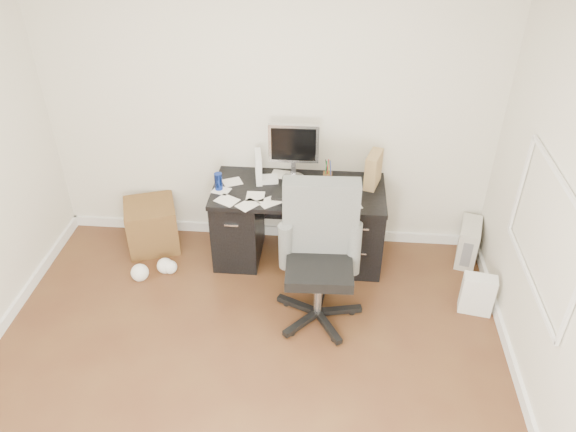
% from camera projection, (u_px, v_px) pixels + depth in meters
% --- Properties ---
extents(ground, '(4.00, 4.00, 0.00)m').
position_uv_depth(ground, '(239.00, 400.00, 3.96)').
color(ground, '#4C2818').
rests_on(ground, ground).
extents(room_shell, '(4.02, 4.02, 2.71)m').
position_uv_depth(room_shell, '(230.00, 201.00, 3.04)').
color(room_shell, silver).
rests_on(room_shell, ground).
extents(desk, '(1.50, 0.70, 0.75)m').
position_uv_depth(desk, '(298.00, 222.00, 5.07)').
color(desk, black).
rests_on(desk, ground).
extents(loose_papers, '(1.10, 0.60, 0.00)m').
position_uv_depth(loose_papers, '(275.00, 191.00, 4.84)').
color(loose_papers, white).
rests_on(loose_papers, desk).
extents(lcd_monitor, '(0.44, 0.25, 0.55)m').
position_uv_depth(lcd_monitor, '(294.00, 153.00, 4.84)').
color(lcd_monitor, silver).
rests_on(lcd_monitor, desk).
extents(keyboard, '(0.51, 0.19, 0.03)m').
position_uv_depth(keyboard, '(302.00, 196.00, 4.75)').
color(keyboard, black).
rests_on(keyboard, desk).
extents(computer_mouse, '(0.07, 0.07, 0.06)m').
position_uv_depth(computer_mouse, '(328.00, 186.00, 4.85)').
color(computer_mouse, silver).
rests_on(computer_mouse, desk).
extents(travel_mug, '(0.09, 0.09, 0.15)m').
position_uv_depth(travel_mug, '(218.00, 181.00, 4.82)').
color(travel_mug, navy).
rests_on(travel_mug, desk).
extents(white_binder, '(0.14, 0.24, 0.26)m').
position_uv_depth(white_binder, '(258.00, 167.00, 4.92)').
color(white_binder, white).
rests_on(white_binder, desk).
extents(magazine_file, '(0.20, 0.29, 0.30)m').
position_uv_depth(magazine_file, '(373.00, 169.00, 4.85)').
color(magazine_file, '#A57F50').
rests_on(magazine_file, desk).
extents(pen_cup, '(0.10, 0.10, 0.23)m').
position_uv_depth(pen_cup, '(328.00, 172.00, 4.89)').
color(pen_cup, '#593219').
rests_on(pen_cup, desk).
extents(yellow_book, '(0.21, 0.26, 0.04)m').
position_uv_depth(yellow_book, '(343.00, 193.00, 4.77)').
color(yellow_book, yellow).
rests_on(yellow_book, desk).
extents(paper_remote, '(0.32, 0.29, 0.02)m').
position_uv_depth(paper_remote, '(302.00, 205.00, 4.64)').
color(paper_remote, white).
rests_on(paper_remote, desk).
extents(office_chair, '(0.70, 0.70, 1.19)m').
position_uv_depth(office_chair, '(320.00, 260.00, 4.31)').
color(office_chair, '#565856').
rests_on(office_chair, ground).
extents(pc_tower, '(0.26, 0.42, 0.39)m').
position_uv_depth(pc_tower, '(468.00, 242.00, 5.16)').
color(pc_tower, '#B5B1A3').
rests_on(pc_tower, ground).
extents(shopping_bag, '(0.29, 0.23, 0.36)m').
position_uv_depth(shopping_bag, '(477.00, 294.00, 4.60)').
color(shopping_bag, white).
rests_on(shopping_bag, ground).
extents(wicker_basket, '(0.58, 0.58, 0.46)m').
position_uv_depth(wicker_basket, '(152.00, 225.00, 5.32)').
color(wicker_basket, '#533219').
rests_on(wicker_basket, ground).
extents(desk_printer, '(0.44, 0.40, 0.21)m').
position_uv_depth(desk_printer, '(342.00, 240.00, 5.33)').
color(desk_printer, slate).
rests_on(desk_printer, ground).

